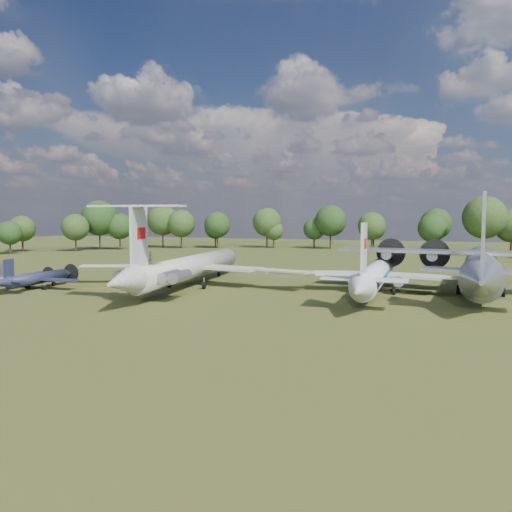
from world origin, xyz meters
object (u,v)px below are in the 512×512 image
(small_prop_west, at_px, (38,281))
(person_on_il62, at_px, (151,258))
(an12_transport, at_px, (481,273))
(small_prop_northwest, at_px, (21,281))
(tu104_jet, at_px, (376,278))
(il62_airliner, at_px, (191,271))

(small_prop_west, relative_size, person_on_il62, 10.40)
(an12_transport, height_order, small_prop_northwest, an12_transport)
(tu104_jet, height_order, person_on_il62, person_on_il62)
(small_prop_northwest, bearing_deg, an12_transport, 10.10)
(il62_airliner, bearing_deg, small_prop_northwest, -162.99)
(an12_transport, bearing_deg, small_prop_northwest, -161.29)
(small_prop_northwest, bearing_deg, person_on_il62, -12.66)
(an12_transport, height_order, person_on_il62, person_on_il62)
(small_prop_west, distance_m, small_prop_northwest, 3.45)
(il62_airliner, xyz_separation_m, an12_transport, (40.12, 5.52, 0.54))
(small_prop_west, xyz_separation_m, person_on_il62, (20.64, -3.85, 4.20))
(il62_airliner, height_order, small_prop_northwest, il62_airliner)
(an12_transport, bearing_deg, tu104_jet, -160.62)
(tu104_jet, relative_size, small_prop_west, 2.56)
(an12_transport, xyz_separation_m, small_prop_northwest, (-63.49, -14.04, -1.85))
(il62_airliner, xyz_separation_m, person_on_il62, (0.68, -12.89, 3.09))
(tu104_jet, bearing_deg, il62_airliner, -173.71)
(tu104_jet, bearing_deg, an12_transport, 14.34)
(tu104_jet, relative_size, small_prop_northwest, 3.06)
(small_prop_northwest, bearing_deg, tu104_jet, 9.92)
(il62_airliner, relative_size, small_prop_west, 2.90)
(il62_airliner, bearing_deg, tu104_jet, 2.06)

